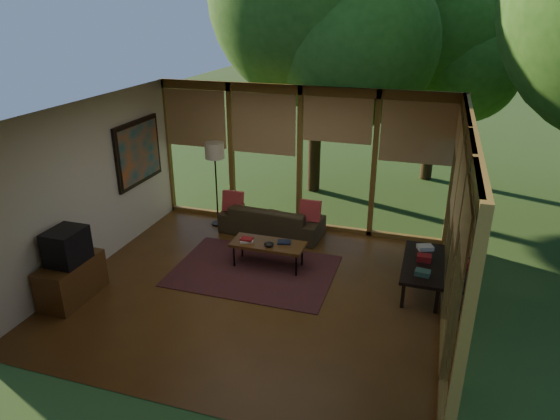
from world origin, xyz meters
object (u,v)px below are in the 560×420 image
(coffee_table, at_px, (268,245))
(television, at_px, (67,246))
(floor_lamp, at_px, (215,155))
(side_console, at_px, (423,265))
(sofa, at_px, (272,220))
(media_cabinet, at_px, (72,280))

(coffee_table, bearing_deg, television, -143.69)
(floor_lamp, bearing_deg, television, -106.47)
(coffee_table, height_order, side_console, side_console)
(sofa, relative_size, floor_lamp, 1.16)
(sofa, distance_m, floor_lamp, 1.61)
(media_cabinet, relative_size, side_console, 0.71)
(media_cabinet, height_order, floor_lamp, floor_lamp)
(sofa, relative_size, media_cabinet, 1.91)
(sofa, xyz_separation_m, coffee_table, (0.35, -1.24, 0.11))
(television, bearing_deg, coffee_table, 36.31)
(sofa, bearing_deg, media_cabinet, 59.48)
(sofa, bearing_deg, side_console, 160.71)
(coffee_table, distance_m, side_console, 2.45)
(sofa, height_order, side_console, sofa)
(media_cabinet, height_order, side_console, media_cabinet)
(floor_lamp, xyz_separation_m, side_console, (3.94, -1.30, -1.00))
(media_cabinet, xyz_separation_m, side_console, (4.87, 1.79, 0.11))
(television, bearing_deg, side_console, 20.30)
(media_cabinet, height_order, television, television)
(sofa, height_order, television, television)
(television, xyz_separation_m, floor_lamp, (0.91, 3.09, 0.56))
(television, xyz_separation_m, side_console, (4.85, 1.79, -0.44))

